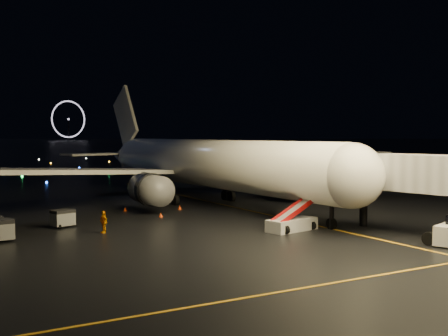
# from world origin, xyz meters

# --- Properties ---
(lane_centre) EXTENTS (0.25, 80.00, 0.02)m
(lane_centre) POSITION_xyz_m (12.00, 15.00, 0.01)
(lane_centre) COLOR orange
(lane_centre) RESTS_ON ground
(lane_cross) EXTENTS (60.00, 0.25, 0.02)m
(lane_cross) POSITION_xyz_m (-5.00, -10.00, 0.01)
(lane_cross) COLOR orange
(lane_cross) RESTS_ON ground
(airliner) EXTENTS (57.24, 54.62, 15.56)m
(airliner) POSITION_xyz_m (10.81, 27.32, 7.78)
(airliner) COLOR white
(airliner) RESTS_ON ground
(belt_loader) EXTENTS (7.01, 3.14, 3.29)m
(belt_loader) POSITION_xyz_m (8.49, 4.65, 1.64)
(belt_loader) COLOR silver
(belt_loader) RESTS_ON ground
(crew_c) EXTENTS (0.64, 1.14, 1.84)m
(crew_c) POSITION_xyz_m (-5.67, 11.47, 0.92)
(crew_c) COLOR #F59300
(crew_c) RESTS_ON ground
(safety_cone_0) EXTENTS (0.50, 0.50, 0.45)m
(safety_cone_0) POSITION_xyz_m (1.96, 17.38, 0.22)
(safety_cone_0) COLOR #F3420D
(safety_cone_0) RESTS_ON ground
(safety_cone_1) EXTENTS (0.50, 0.50, 0.47)m
(safety_cone_1) POSITION_xyz_m (5.95, 21.53, 0.23)
(safety_cone_1) COLOR #F3420D
(safety_cone_1) RESTS_ON ground
(safety_cone_2) EXTENTS (0.49, 0.49, 0.46)m
(safety_cone_2) POSITION_xyz_m (0.34, 23.13, 0.23)
(safety_cone_2) COLOR #F3420D
(safety_cone_2) RESTS_ON ground
(ferris_wheel) EXTENTS (49.33, 16.80, 52.00)m
(ferris_wheel) POSITION_xyz_m (170.00, 720.00, 26.00)
(ferris_wheel) COLOR black
(ferris_wheel) RESTS_ON ground
(taxiway_lights) EXTENTS (164.00, 92.00, 0.36)m
(taxiway_lights) POSITION_xyz_m (0.00, 106.00, 0.18)
(taxiway_lights) COLOR black
(taxiway_lights) RESTS_ON ground
(baggage_cart_0) EXTENTS (2.11, 1.73, 1.55)m
(baggage_cart_0) POSITION_xyz_m (-7.93, 15.93, 0.78)
(baggage_cart_0) COLOR gray
(baggage_cart_0) RESTS_ON ground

